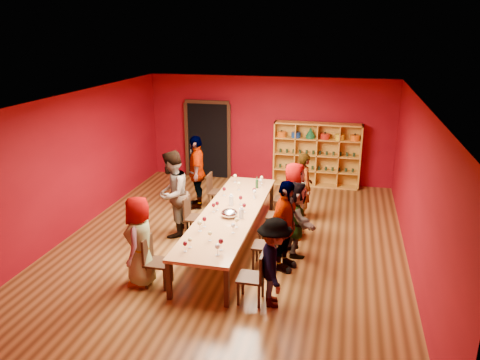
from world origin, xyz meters
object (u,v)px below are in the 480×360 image
(chair_person_left_0, at_px, (154,259))
(chair_person_right_2, at_px, (274,228))
(person_right_3, at_px, (294,200))
(person_left_0, at_px, (140,241))
(person_right_2, at_px, (295,218))
(wine_bottle, at_px, (257,184))
(person_left_4, at_px, (197,172))
(person_left_2, at_px, (172,194))
(chair_person_right_4, at_px, (287,197))
(person_right_4, at_px, (304,186))
(shelving_unit, at_px, (317,152))
(chair_person_left_4, at_px, (214,189))
(person_right_1, at_px, (285,226))
(chair_person_right_0, at_px, (256,275))
(chair_person_right_1, at_px, (268,243))
(person_right_0, at_px, (274,263))
(tasting_table, at_px, (230,214))
(chair_person_right_3, at_px, (280,213))
(spittoon_bowl, at_px, (229,213))
(chair_person_left_2, at_px, (192,215))

(chair_person_left_0, distance_m, chair_person_right_2, 2.51)
(chair_person_left_0, height_order, person_right_3, person_right_3)
(person_left_0, distance_m, person_right_2, 3.02)
(chair_person_right_2, xyz_separation_m, wine_bottle, (-0.67, 1.60, 0.36))
(person_left_4, bearing_deg, person_left_2, -14.95)
(person_left_4, relative_size, chair_person_right_4, 2.05)
(person_left_2, height_order, person_right_2, person_left_2)
(person_right_4, bearing_deg, person_right_2, 158.75)
(shelving_unit, xyz_separation_m, person_left_0, (-2.55, -6.10, -0.18))
(person_left_4, xyz_separation_m, person_right_3, (2.54, -1.17, -0.09))
(chair_person_left_4, xyz_separation_m, chair_person_right_2, (1.82, -1.98, 0.00))
(person_right_1, distance_m, person_right_3, 1.48)
(person_left_0, relative_size, chair_person_right_0, 1.80)
(person_left_2, distance_m, chair_person_right_1, 2.48)
(person_left_2, bearing_deg, chair_person_right_4, 125.13)
(chair_person_left_0, height_order, person_right_0, person_right_0)
(person_right_0, distance_m, chair_person_right_4, 3.73)
(shelving_unit, bearing_deg, person_left_0, -112.68)
(shelving_unit, bearing_deg, tasting_table, -107.92)
(chair_person_right_2, bearing_deg, shelving_unit, 83.65)
(person_right_0, xyz_separation_m, person_right_1, (0.00, 1.20, 0.11))
(person_left_0, bearing_deg, chair_person_left_4, 168.59)
(tasting_table, distance_m, chair_person_left_0, 2.01)
(person_right_0, distance_m, chair_person_right_3, 2.70)
(chair_person_right_3, bearing_deg, chair_person_right_4, 90.00)
(chair_person_right_2, distance_m, chair_person_right_4, 1.84)
(chair_person_right_4, bearing_deg, person_right_2, -77.41)
(spittoon_bowl, bearing_deg, person_right_4, 58.74)
(shelving_unit, relative_size, person_right_2, 1.59)
(chair_person_right_1, xyz_separation_m, wine_bottle, (-0.67, 2.27, 0.36))
(chair_person_left_4, bearing_deg, chair_person_left_0, -90.00)
(person_left_0, distance_m, chair_person_right_0, 2.09)
(person_right_1, xyz_separation_m, spittoon_bowl, (-1.15, 0.44, -0.03))
(person_right_3, relative_size, spittoon_bowl, 4.94)
(person_left_0, bearing_deg, chair_person_left_0, 82.35)
(person_right_1, bearing_deg, person_right_4, 14.38)
(chair_person_left_2, distance_m, chair_person_left_4, 1.68)
(wine_bottle, bearing_deg, person_left_4, 166.64)
(person_right_2, bearing_deg, shelving_unit, -22.48)
(person_left_0, bearing_deg, person_right_0, 79.14)
(chair_person_left_0, bearing_deg, person_left_0, 180.00)
(chair_person_left_2, xyz_separation_m, wine_bottle, (1.15, 1.30, 0.36))
(person_left_0, xyz_separation_m, chair_person_right_1, (2.06, 1.07, -0.31))
(chair_person_right_0, distance_m, spittoon_bowl, 1.88)
(chair_person_left_0, height_order, spittoon_bowl, spittoon_bowl)
(chair_person_left_0, height_order, chair_person_right_1, same)
(tasting_table, xyz_separation_m, wine_bottle, (0.24, 1.55, 0.15))
(person_left_4, height_order, person_right_1, person_left_4)
(spittoon_bowl, bearing_deg, wine_bottle, 84.21)
(person_left_0, distance_m, wine_bottle, 3.61)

